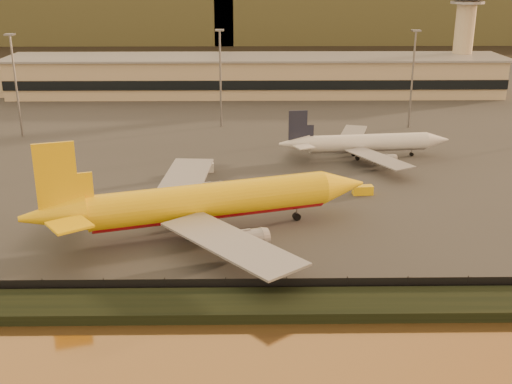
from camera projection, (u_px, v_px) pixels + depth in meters
ground at (268, 253)px, 97.13m from camera, size 900.00×900.00×0.00m
embankment at (272, 305)px, 80.88m from camera, size 320.00×7.00×1.40m
tarmac at (258, 114)px, 186.59m from camera, size 320.00×220.00×0.20m
perimeter_fence at (271, 286)px, 84.45m from camera, size 300.00×0.05×2.20m
terminal_building at (212, 76)px, 213.11m from camera, size 202.00×25.00×12.60m
control_tower at (465, 26)px, 214.24m from camera, size 11.20×11.20×35.50m
apron_light_masts at (318, 71)px, 162.72m from camera, size 152.20×12.20×25.40m
dhl_cargo_jet at (205, 203)px, 102.74m from camera, size 55.41×52.86×16.91m
white_narrowbody_jet at (365, 143)px, 143.17m from camera, size 39.11×37.94×11.23m
gse_vehicle_yellow at (363, 190)px, 121.08m from camera, size 3.90×1.98×1.70m
gse_vehicle_white at (203, 167)px, 134.20m from camera, size 4.56×2.52×1.95m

